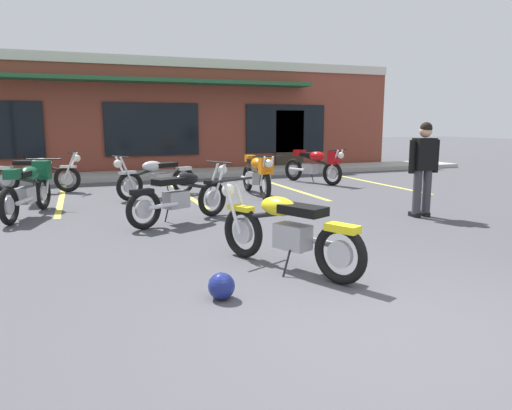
# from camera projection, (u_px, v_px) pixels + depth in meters

# --- Properties ---
(ground_plane) EXTENTS (80.00, 80.00, 0.00)m
(ground_plane) POSITION_uv_depth(u_px,v_px,m) (241.00, 231.00, 7.31)
(ground_plane) COLOR #47474C
(sidewalk_kerb) EXTENTS (22.00, 1.80, 0.14)m
(sidewalk_kerb) POSITION_uv_depth(u_px,v_px,m) (159.00, 174.00, 14.72)
(sidewalk_kerb) COLOR #A8A59E
(sidewalk_kerb) RESTS_ON ground_plane
(brick_storefront_building) EXTENTS (17.87, 6.02, 3.76)m
(brick_storefront_building) POSITION_uv_depth(u_px,v_px,m) (142.00, 117.00, 17.69)
(brick_storefront_building) COLOR brown
(brick_storefront_building) RESTS_ON ground_plane
(painted_stall_lines) EXTENTS (10.98, 4.80, 0.01)m
(painted_stall_lines) POSITION_uv_depth(u_px,v_px,m) (182.00, 192.00, 11.41)
(painted_stall_lines) COLOR #DBCC4C
(painted_stall_lines) RESTS_ON ground_plane
(motorcycle_foreground_classic) EXTENTS (1.18, 1.96, 0.98)m
(motorcycle_foreground_classic) POSITION_uv_depth(u_px,v_px,m) (286.00, 230.00, 5.37)
(motorcycle_foreground_classic) COLOR black
(motorcycle_foreground_classic) RESTS_ON ground_plane
(motorcycle_red_sportbike) EXTENTS (1.07, 2.01, 0.98)m
(motorcycle_red_sportbike) POSITION_uv_depth(u_px,v_px,m) (315.00, 164.00, 13.02)
(motorcycle_red_sportbike) COLOR black
(motorcycle_red_sportbike) RESTS_ON ground_plane
(motorcycle_black_cruiser) EXTENTS (0.94, 2.05, 0.98)m
(motorcycle_black_cruiser) POSITION_uv_depth(u_px,v_px,m) (29.00, 187.00, 8.49)
(motorcycle_black_cruiser) COLOR black
(motorcycle_black_cruiser) RESTS_ON ground_plane
(motorcycle_blue_standard) EXTENTS (1.95, 1.20, 0.98)m
(motorcycle_blue_standard) POSITION_uv_depth(u_px,v_px,m) (157.00, 177.00, 10.56)
(motorcycle_blue_standard) COLOR black
(motorcycle_blue_standard) RESTS_ON ground_plane
(motorcycle_green_cafe_racer) EXTENTS (2.05, 0.94, 0.98)m
(motorcycle_green_cafe_racer) POSITION_uv_depth(u_px,v_px,m) (37.00, 173.00, 11.33)
(motorcycle_green_cafe_racer) COLOR black
(motorcycle_green_cafe_racer) RESTS_ON ground_plane
(motorcycle_orange_scrambler) EXTENTS (0.66, 2.11, 0.98)m
(motorcycle_orange_scrambler) POSITION_uv_depth(u_px,v_px,m) (257.00, 173.00, 10.73)
(motorcycle_orange_scrambler) COLOR black
(motorcycle_orange_scrambler) RESTS_ON ground_plane
(motorcycle_cream_vintage) EXTENTS (1.94, 1.22, 0.98)m
(motorcycle_cream_vintage) POSITION_uv_depth(u_px,v_px,m) (181.00, 195.00, 7.91)
(motorcycle_cream_vintage) COLOR black
(motorcycle_cream_vintage) RESTS_ON ground_plane
(person_in_shorts_foreground) EXTENTS (0.60, 0.29, 1.68)m
(person_in_shorts_foreground) POSITION_uv_depth(u_px,v_px,m) (424.00, 164.00, 8.29)
(person_in_shorts_foreground) COLOR black
(person_in_shorts_foreground) RESTS_ON ground_plane
(helmet_on_pavement) EXTENTS (0.26, 0.26, 0.26)m
(helmet_on_pavement) POSITION_uv_depth(u_px,v_px,m) (221.00, 286.00, 4.49)
(helmet_on_pavement) COLOR navy
(helmet_on_pavement) RESTS_ON ground_plane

